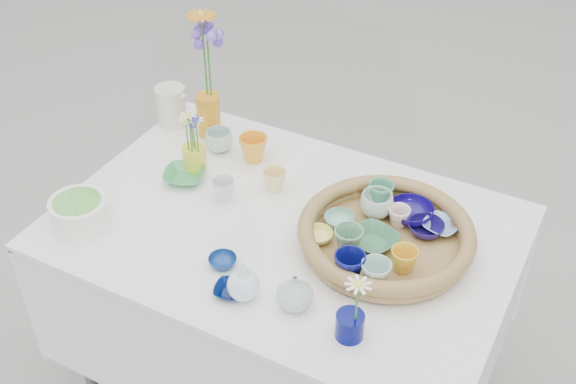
% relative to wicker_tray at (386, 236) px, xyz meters
% --- Properties ---
extents(wicker_tray, '(0.47, 0.47, 0.08)m').
position_rel_wicker_tray_xyz_m(wicker_tray, '(0.00, 0.00, 0.00)').
color(wicker_tray, olive).
rests_on(wicker_tray, display_table).
extents(tray_ceramic_0, '(0.14, 0.14, 0.04)m').
position_rel_wicker_tray_xyz_m(tray_ceramic_0, '(0.02, 0.12, -0.00)').
color(tray_ceramic_0, '#130761').
rests_on(tray_ceramic_0, wicker_tray).
extents(tray_ceramic_1, '(0.12, 0.12, 0.03)m').
position_rel_wicker_tray_xyz_m(tray_ceramic_1, '(0.08, 0.09, -0.01)').
color(tray_ceramic_1, '#170F4D').
rests_on(tray_ceramic_1, wicker_tray).
extents(tray_ceramic_2, '(0.07, 0.07, 0.07)m').
position_rel_wicker_tray_xyz_m(tray_ceramic_2, '(0.08, -0.08, 0.01)').
color(tray_ceramic_2, gold).
rests_on(tray_ceramic_2, wicker_tray).
extents(tray_ceramic_3, '(0.16, 0.16, 0.03)m').
position_rel_wicker_tray_xyz_m(tray_ceramic_3, '(-0.03, -0.03, -0.01)').
color(tray_ceramic_3, '#366F49').
rests_on(tray_ceramic_3, wicker_tray).
extents(tray_ceramic_4, '(0.08, 0.08, 0.07)m').
position_rel_wicker_tray_xyz_m(tray_ceramic_4, '(-0.07, -0.08, 0.02)').
color(tray_ceramic_4, '#6CA07C').
rests_on(tray_ceramic_4, wicker_tray).
extents(tray_ceramic_5, '(0.11, 0.11, 0.03)m').
position_rel_wicker_tray_xyz_m(tray_ceramic_5, '(-0.14, 0.01, -0.01)').
color(tray_ceramic_5, '#79B39C').
rests_on(tray_ceramic_5, wicker_tray).
extents(tray_ceramic_6, '(0.10, 0.10, 0.07)m').
position_rel_wicker_tray_xyz_m(tray_ceramic_6, '(-0.07, 0.09, 0.02)').
color(tray_ceramic_6, silver).
rests_on(tray_ceramic_6, wicker_tray).
extents(tray_ceramic_7, '(0.08, 0.08, 0.06)m').
position_rel_wicker_tray_xyz_m(tray_ceramic_7, '(0.00, 0.08, 0.01)').
color(tray_ceramic_7, '#FFE9CD').
rests_on(tray_ceramic_7, wicker_tray).
extents(tray_ceramic_8, '(0.11, 0.11, 0.02)m').
position_rel_wicker_tray_xyz_m(tray_ceramic_8, '(0.11, 0.12, -0.01)').
color(tray_ceramic_8, '#98C2FF').
rests_on(tray_ceramic_8, wicker_tray).
extents(tray_ceramic_9, '(0.10, 0.10, 0.08)m').
position_rel_wicker_tray_xyz_m(tray_ceramic_9, '(-0.03, -0.17, 0.02)').
color(tray_ceramic_9, '#0B105F').
rests_on(tray_ceramic_9, wicker_tray).
extents(tray_ceramic_10, '(0.10, 0.10, 0.03)m').
position_rel_wicker_tray_xyz_m(tray_ceramic_10, '(-0.16, -0.08, -0.01)').
color(tray_ceramic_10, '#FDFF77').
rests_on(tray_ceramic_10, wicker_tray).
extents(tray_ceramic_11, '(0.08, 0.08, 0.07)m').
position_rel_wicker_tray_xyz_m(tray_ceramic_11, '(0.04, -0.16, 0.02)').
color(tray_ceramic_11, '#9FCCBD').
rests_on(tray_ceramic_11, wicker_tray).
extents(tray_ceramic_12, '(0.08, 0.08, 0.07)m').
position_rel_wicker_tray_xyz_m(tray_ceramic_12, '(-0.08, 0.15, 0.01)').
color(tray_ceramic_12, '#4EA176').
rests_on(tray_ceramic_12, wicker_tray).
extents(loose_ceramic_0, '(0.10, 0.10, 0.08)m').
position_rel_wicker_tray_xyz_m(loose_ceramic_0, '(-0.52, 0.19, 0.00)').
color(loose_ceramic_0, orange).
rests_on(loose_ceramic_0, display_table).
extents(loose_ceramic_1, '(0.09, 0.09, 0.07)m').
position_rel_wicker_tray_xyz_m(loose_ceramic_1, '(-0.39, 0.08, -0.01)').
color(loose_ceramic_1, '#F8DC8A').
rests_on(loose_ceramic_1, display_table).
extents(loose_ceramic_2, '(0.16, 0.16, 0.03)m').
position_rel_wicker_tray_xyz_m(loose_ceramic_2, '(-0.65, -0.00, -0.02)').
color(loose_ceramic_2, '#3F9B59').
rests_on(loose_ceramic_2, display_table).
extents(loose_ceramic_3, '(0.08, 0.08, 0.06)m').
position_rel_wicker_tray_xyz_m(loose_ceramic_3, '(-0.50, -0.02, -0.01)').
color(loose_ceramic_3, silver).
rests_on(loose_ceramic_3, display_table).
extents(loose_ceramic_4, '(0.09, 0.09, 0.02)m').
position_rel_wicker_tray_xyz_m(loose_ceramic_4, '(-0.35, -0.26, -0.03)').
color(loose_ceramic_4, navy).
rests_on(loose_ceramic_4, display_table).
extents(loose_ceramic_5, '(0.10, 0.10, 0.07)m').
position_rel_wicker_tray_xyz_m(loose_ceramic_5, '(-0.64, 0.18, -0.00)').
color(loose_ceramic_5, '#ABCCC0').
rests_on(loose_ceramic_5, display_table).
extents(loose_ceramic_6, '(0.10, 0.10, 0.02)m').
position_rel_wicker_tray_xyz_m(loose_ceramic_6, '(-0.28, -0.34, -0.03)').
color(loose_ceramic_6, '#011042').
rests_on(loose_ceramic_6, display_table).
extents(fluted_bowl, '(0.21, 0.21, 0.08)m').
position_rel_wicker_tray_xyz_m(fluted_bowl, '(-0.78, -0.31, 0.00)').
color(fluted_bowl, white).
rests_on(fluted_bowl, display_table).
extents(bud_vase_paleblue, '(0.11, 0.11, 0.13)m').
position_rel_wicker_tray_xyz_m(bud_vase_paleblue, '(-0.24, -0.34, 0.02)').
color(bud_vase_paleblue, '#CBEFF7').
rests_on(bud_vase_paleblue, display_table).
extents(bud_vase_seafoam, '(0.12, 0.12, 0.10)m').
position_rel_wicker_tray_xyz_m(bud_vase_seafoam, '(-0.12, -0.30, 0.01)').
color(bud_vase_seafoam, '#A1C3B8').
rests_on(bud_vase_seafoam, display_table).
extents(bud_vase_cobalt, '(0.09, 0.09, 0.07)m').
position_rel_wicker_tray_xyz_m(bud_vase_cobalt, '(0.04, -0.33, -0.00)').
color(bud_vase_cobalt, '#010652').
rests_on(bud_vase_cobalt, display_table).
extents(single_daisy, '(0.07, 0.07, 0.13)m').
position_rel_wicker_tray_xyz_m(single_daisy, '(0.06, -0.33, 0.08)').
color(single_daisy, white).
rests_on(single_daisy, bud_vase_cobalt).
extents(tall_vase_yellow, '(0.10, 0.10, 0.15)m').
position_rel_wicker_tray_xyz_m(tall_vase_yellow, '(-0.72, 0.25, 0.03)').
color(tall_vase_yellow, orange).
rests_on(tall_vase_yellow, display_table).
extents(gerbera, '(0.13, 0.13, 0.29)m').
position_rel_wicker_tray_xyz_m(gerbera, '(-0.72, 0.25, 0.24)').
color(gerbera, orange).
rests_on(gerbera, tall_vase_yellow).
extents(hydrangea, '(0.09, 0.09, 0.28)m').
position_rel_wicker_tray_xyz_m(hydrangea, '(-0.71, 0.26, 0.21)').
color(hydrangea, '#785CBE').
rests_on(hydrangea, tall_vase_yellow).
extents(white_pitcher, '(0.15, 0.11, 0.13)m').
position_rel_wicker_tray_xyz_m(white_pitcher, '(-0.87, 0.24, 0.03)').
color(white_pitcher, beige).
rests_on(white_pitcher, display_table).
extents(daisy_cup, '(0.09, 0.09, 0.08)m').
position_rel_wicker_tray_xyz_m(daisy_cup, '(-0.65, 0.06, 0.00)').
color(daisy_cup, yellow).
rests_on(daisy_cup, display_table).
extents(daisy_posy, '(0.08, 0.08, 0.15)m').
position_rel_wicker_tray_xyz_m(daisy_posy, '(-0.64, 0.05, 0.11)').
color(daisy_posy, white).
rests_on(daisy_posy, daisy_cup).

